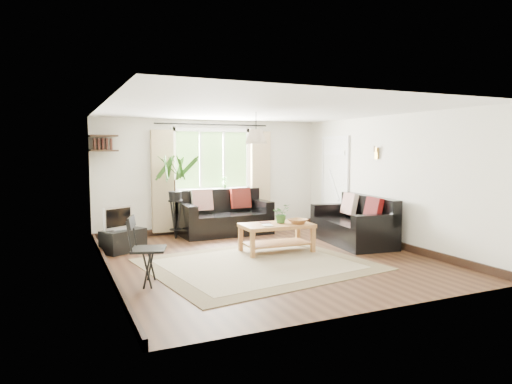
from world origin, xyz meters
name	(u,v)px	position (x,y,z in m)	size (l,w,h in m)	color
floor	(266,257)	(0.00, 0.00, 0.00)	(5.50, 5.50, 0.00)	black
ceiling	(266,110)	(0.00, 0.00, 2.40)	(5.50, 5.50, 0.00)	white
wall_back	(212,176)	(0.00, 2.75, 1.20)	(5.00, 0.02, 2.40)	silver
wall_front	(376,203)	(0.00, -2.75, 1.20)	(5.00, 0.02, 2.40)	silver
wall_left	(105,191)	(-2.50, 0.00, 1.20)	(0.02, 5.50, 2.40)	silver
wall_right	(388,181)	(2.50, 0.00, 1.20)	(0.02, 5.50, 2.40)	silver
rug	(258,264)	(-0.31, -0.37, 0.01)	(3.21, 2.75, 0.02)	beige
window	(212,160)	(0.00, 2.71, 1.55)	(2.50, 0.16, 2.16)	white
door	(335,185)	(2.47, 1.70, 1.00)	(0.06, 0.96, 2.06)	silver
corner_shelf	(103,143)	(-2.25, 2.50, 1.89)	(0.50, 0.50, 0.34)	black
pendant_lamp	(256,133)	(0.00, 0.40, 2.05)	(0.36, 0.36, 0.54)	beige
wall_sconce	(375,151)	(2.43, 0.30, 1.74)	(0.12, 0.12, 0.28)	beige
sofa_back	(225,213)	(0.11, 2.22, 0.44)	(1.86, 0.93, 0.88)	black
sofa_right	(352,221)	(1.99, 0.38, 0.42)	(0.90, 1.80, 0.85)	black
coffee_table	(277,238)	(0.34, 0.28, 0.25)	(1.22, 0.66, 0.50)	#965A31
table_plant	(281,213)	(0.45, 0.33, 0.66)	(0.30, 0.26, 0.33)	#306026
bowl	(298,221)	(0.69, 0.16, 0.54)	(0.32, 0.32, 0.08)	#9A6635
book_a	(263,225)	(0.02, 0.18, 0.51)	(0.16, 0.22, 0.02)	silver
book_b	(261,223)	(0.10, 0.42, 0.51)	(0.16, 0.22, 0.02)	brown
tv_stand	(123,241)	(-2.08, 1.40, 0.19)	(0.72, 0.41, 0.39)	black
tv	(118,218)	(-2.16, 1.40, 0.60)	(0.56, 0.19, 0.43)	#A5A5AA
palm_stand	(175,197)	(-0.96, 2.18, 0.83)	(0.65, 0.65, 1.67)	black
folding_chair	(149,250)	(-2.04, -0.72, 0.45)	(0.47, 0.47, 0.91)	black
sill_plant	(225,182)	(0.25, 2.63, 1.06)	(0.14, 0.10, 0.27)	#2D6023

